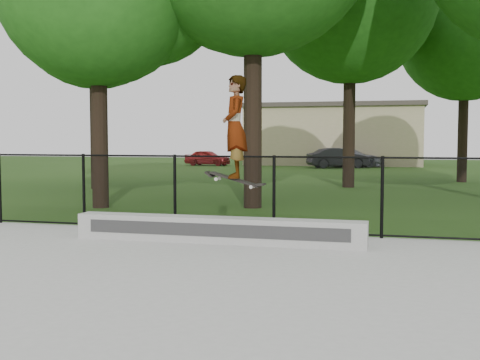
{
  "coord_description": "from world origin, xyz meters",
  "views": [
    {
      "loc": [
        2.21,
        -5.26,
        1.88
      ],
      "look_at": [
        -0.23,
        4.2,
        1.2
      ],
      "focal_mm": 45.0,
      "sensor_mm": 36.0,
      "label": 1
    }
  ],
  "objects_px": {
    "skater_airborne": "(235,129)",
    "car_a": "(208,158)",
    "car_c": "(351,158)",
    "car_b": "(338,158)",
    "grind_ledge": "(217,230)"
  },
  "relations": [
    {
      "from": "skater_airborne",
      "to": "grind_ledge",
      "type": "bearing_deg",
      "value": 147.38
    },
    {
      "from": "car_c",
      "to": "car_a",
      "type": "bearing_deg",
      "value": 95.2
    },
    {
      "from": "car_c",
      "to": "car_b",
      "type": "bearing_deg",
      "value": 161.42
    },
    {
      "from": "grind_ledge",
      "to": "car_c",
      "type": "height_order",
      "value": "car_c"
    },
    {
      "from": "car_a",
      "to": "skater_airborne",
      "type": "height_order",
      "value": "skater_airborne"
    },
    {
      "from": "car_c",
      "to": "skater_airborne",
      "type": "distance_m",
      "value": 30.38
    },
    {
      "from": "grind_ledge",
      "to": "skater_airborne",
      "type": "bearing_deg",
      "value": -32.62
    },
    {
      "from": "car_b",
      "to": "car_c",
      "type": "xyz_separation_m",
      "value": [
        0.66,
        1.86,
        -0.02
      ]
    },
    {
      "from": "car_a",
      "to": "car_b",
      "type": "height_order",
      "value": "car_b"
    },
    {
      "from": "grind_ledge",
      "to": "car_a",
      "type": "bearing_deg",
      "value": 107.86
    },
    {
      "from": "grind_ledge",
      "to": "skater_airborne",
      "type": "relative_size",
      "value": 2.71
    },
    {
      "from": "skater_airborne",
      "to": "car_c",
      "type": "bearing_deg",
      "value": 90.42
    },
    {
      "from": "car_b",
      "to": "skater_airborne",
      "type": "distance_m",
      "value": 28.54
    },
    {
      "from": "skater_airborne",
      "to": "car_a",
      "type": "bearing_deg",
      "value": 108.4
    },
    {
      "from": "car_c",
      "to": "skater_airborne",
      "type": "xyz_separation_m",
      "value": [
        0.22,
        -30.35,
        1.43
      ]
    }
  ]
}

